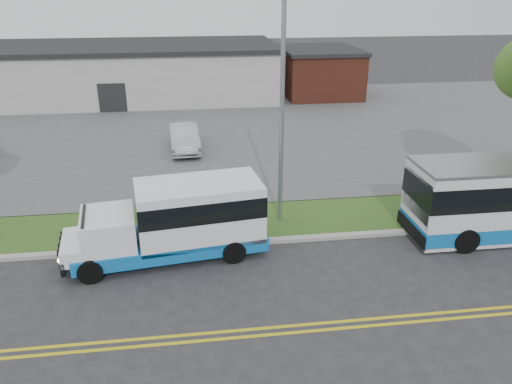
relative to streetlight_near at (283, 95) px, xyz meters
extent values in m
plane|color=#28282B|center=(-3.00, -2.73, -5.23)|extent=(140.00, 140.00, 0.00)
cube|color=gold|center=(-3.00, -6.58, -5.23)|extent=(70.00, 0.12, 0.01)
cube|color=gold|center=(-3.00, -6.88, -5.23)|extent=(70.00, 0.12, 0.01)
cube|color=#9E9B93|center=(-3.00, -1.63, -5.16)|extent=(80.00, 0.30, 0.15)
cube|color=#36531B|center=(-3.00, 0.17, -5.18)|extent=(80.00, 3.30, 0.10)
cube|color=#4C4C4F|center=(-3.00, 14.27, -5.18)|extent=(80.00, 25.00, 0.10)
cube|color=#9E9E99|center=(-9.00, 24.27, -3.23)|extent=(25.00, 10.00, 4.00)
cube|color=black|center=(-9.00, 24.27, -1.06)|extent=(25.40, 10.40, 0.35)
cube|color=black|center=(-9.00, 19.32, -4.13)|extent=(2.00, 0.15, 2.20)
cube|color=brown|center=(7.50, 23.27, -3.43)|extent=(6.00, 7.00, 3.60)
cube|color=black|center=(7.50, 23.27, -1.48)|extent=(6.30, 7.30, 0.30)
cylinder|color=gray|center=(0.00, 0.07, -0.38)|extent=(0.18, 0.18, 9.50)
cube|color=#1062B0|center=(-4.34, -2.09, -4.69)|extent=(6.91, 3.12, 0.49)
cube|color=silver|center=(-3.27, -1.94, -3.57)|extent=(4.58, 2.81, 2.06)
cube|color=black|center=(-3.27, -1.94, -3.22)|extent=(4.60, 2.85, 0.74)
cube|color=silver|center=(-6.38, -2.36, -3.91)|extent=(2.03, 2.32, 1.18)
cube|color=black|center=(-7.11, -2.46, -3.71)|extent=(0.35, 1.86, 0.88)
cube|color=silver|center=(-7.45, -2.51, -4.40)|extent=(1.24, 2.12, 0.54)
cube|color=black|center=(-7.88, -2.57, -4.69)|extent=(0.41, 2.01, 0.49)
sphere|color=#FFD88C|center=(-7.83, -3.30, -4.45)|extent=(0.22, 0.22, 0.20)
sphere|color=#FFD88C|center=(-8.03, -1.84, -4.45)|extent=(0.22, 0.22, 0.20)
cylinder|color=black|center=(-6.92, -3.50, -4.82)|extent=(0.85, 0.38, 0.82)
cylinder|color=black|center=(-7.20, -1.40, -4.82)|extent=(0.85, 0.38, 0.82)
cylinder|color=black|center=(-2.16, -2.86, -4.82)|extent=(0.85, 0.38, 0.82)
cylinder|color=black|center=(-2.44, -0.76, -4.82)|extent=(0.85, 0.38, 0.82)
cube|color=black|center=(4.74, -2.12, -3.39)|extent=(0.10, 2.23, 1.55)
cube|color=black|center=(4.67, -2.12, -4.80)|extent=(0.12, 2.43, 0.49)
cylinder|color=black|center=(6.24, -3.26, -4.77)|extent=(0.93, 0.31, 0.93)
cylinder|color=black|center=(6.25, -0.97, -4.77)|extent=(0.93, 0.31, 0.93)
imported|color=#ACAEB3|center=(-3.82, 9.75, -4.39)|extent=(1.85, 4.61, 1.49)
camera|label=1|loc=(-3.41, -17.97, 3.97)|focal=35.00mm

